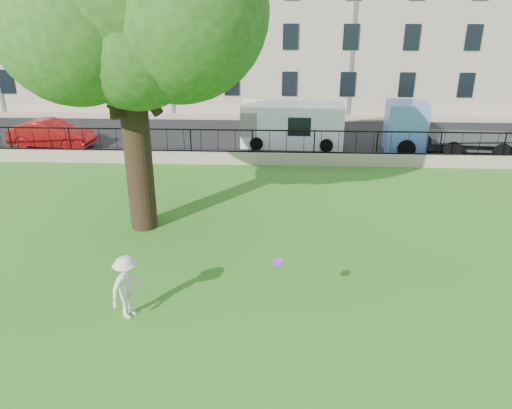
{
  "coord_description": "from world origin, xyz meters",
  "views": [
    {
      "loc": [
        1.25,
        -11.4,
        7.72
      ],
      "look_at": [
        0.57,
        3.5,
        1.42
      ],
      "focal_mm": 35.0,
      "sensor_mm": 36.0,
      "label": 1
    }
  ],
  "objects_px": {
    "frisbee": "(278,262)",
    "red_sedan": "(52,134)",
    "man": "(128,287)",
    "white_van": "(292,125)",
    "blue_truck": "(447,128)"
  },
  "relations": [
    {
      "from": "man",
      "to": "blue_truck",
      "type": "height_order",
      "value": "blue_truck"
    },
    {
      "from": "red_sedan",
      "to": "white_van",
      "type": "xyz_separation_m",
      "value": [
        13.0,
        1.0,
        0.41
      ]
    },
    {
      "from": "man",
      "to": "white_van",
      "type": "bearing_deg",
      "value": 11.29
    },
    {
      "from": "white_van",
      "to": "blue_truck",
      "type": "height_order",
      "value": "blue_truck"
    },
    {
      "from": "frisbee",
      "to": "red_sedan",
      "type": "bearing_deg",
      "value": 129.05
    },
    {
      "from": "frisbee",
      "to": "red_sedan",
      "type": "relative_size",
      "value": 0.06
    },
    {
      "from": "red_sedan",
      "to": "blue_truck",
      "type": "bearing_deg",
      "value": -84.04
    },
    {
      "from": "frisbee",
      "to": "white_van",
      "type": "xyz_separation_m",
      "value": [
        0.7,
        16.16,
        -0.56
      ]
    },
    {
      "from": "frisbee",
      "to": "white_van",
      "type": "height_order",
      "value": "white_van"
    },
    {
      "from": "frisbee",
      "to": "blue_truck",
      "type": "distance_m",
      "value": 17.48
    },
    {
      "from": "white_van",
      "to": "man",
      "type": "bearing_deg",
      "value": -103.24
    },
    {
      "from": "red_sedan",
      "to": "white_van",
      "type": "bearing_deg",
      "value": -79.64
    },
    {
      "from": "white_van",
      "to": "blue_truck",
      "type": "distance_m",
      "value": 8.05
    },
    {
      "from": "frisbee",
      "to": "blue_truck",
      "type": "relative_size",
      "value": 0.04
    },
    {
      "from": "man",
      "to": "frisbee",
      "type": "height_order",
      "value": "frisbee"
    }
  ]
}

